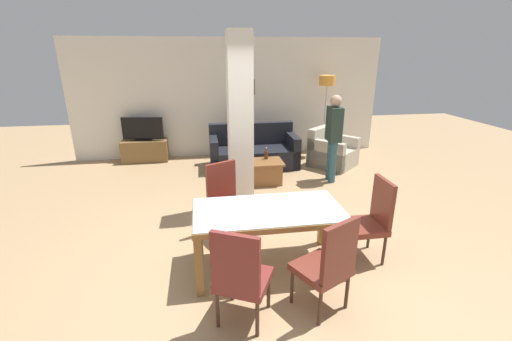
{
  "coord_description": "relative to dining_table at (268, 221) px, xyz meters",
  "views": [
    {
      "loc": [
        -0.68,
        -3.39,
        2.43
      ],
      "look_at": [
        0.0,
        0.88,
        0.9
      ],
      "focal_mm": 24.0,
      "sensor_mm": 36.0,
      "label": 1
    }
  ],
  "objects": [
    {
      "name": "standing_person",
      "position": [
        1.75,
        2.58,
        0.36
      ],
      "size": [
        0.25,
        0.39,
        1.66
      ],
      "rotation": [
        0.0,
        0.0,
        1.5
      ],
      "color": "#2E545D",
      "rests_on": "ground_plane"
    },
    {
      "name": "divider_pillar",
      "position": [
        -0.12,
        1.6,
        0.76
      ],
      "size": [
        0.35,
        0.39,
        2.7
      ],
      "color": "white",
      "rests_on": "ground_plane"
    },
    {
      "name": "tv_stand",
      "position": [
        -2.0,
        4.43,
        -0.35
      ],
      "size": [
        1.01,
        0.4,
        0.49
      ],
      "color": "brown",
      "rests_on": "ground_plane"
    },
    {
      "name": "dining_chair_far_left",
      "position": [
        -0.42,
        0.84,
        -0.05
      ],
      "size": [
        0.62,
        0.62,
        1.01
      ],
      "rotation": [
        0.0,
        0.0,
        -2.68
      ],
      "color": "maroon",
      "rests_on": "ground_plane"
    },
    {
      "name": "armchair",
      "position": [
        2.09,
        3.45,
        -0.31
      ],
      "size": [
        1.18,
        1.18,
        0.83
      ],
      "rotation": [
        0.0,
        0.0,
        3.85
      ],
      "color": "#B9AF9C",
      "rests_on": "ground_plane"
    },
    {
      "name": "dining_table",
      "position": [
        0.0,
        0.0,
        0.0
      ],
      "size": [
        1.68,
        0.86,
        0.75
      ],
      "color": "olive",
      "rests_on": "ground_plane"
    },
    {
      "name": "back_wall",
      "position": [
        0.0,
        4.71,
        0.76
      ],
      "size": [
        7.2,
        0.09,
        2.7
      ],
      "color": "white",
      "rests_on": "ground_plane"
    },
    {
      "name": "ground_plane",
      "position": [
        0.0,
        0.0,
        -0.59
      ],
      "size": [
        18.0,
        18.0,
        0.0
      ],
      "primitive_type": "plane",
      "color": "tan"
    },
    {
      "name": "dining_chair_near_left",
      "position": [
        -0.42,
        -0.85,
        -0.05
      ],
      "size": [
        0.62,
        0.62,
        1.01
      ],
      "rotation": [
        0.0,
        0.0,
        -0.46
      ],
      "color": "maroon",
      "rests_on": "ground_plane"
    },
    {
      "name": "bottle",
      "position": [
        0.51,
        2.81,
        -0.07
      ],
      "size": [
        0.07,
        0.07,
        0.22
      ],
      "color": "#4C2D14",
      "rests_on": "coffee_table"
    },
    {
      "name": "dining_chair_head_right",
      "position": [
        1.26,
        0.0,
        -0.05
      ],
      "size": [
        0.46,
        0.46,
        1.01
      ],
      "rotation": [
        0.0,
        0.0,
        1.57
      ],
      "color": "maroon",
      "rests_on": "ground_plane"
    },
    {
      "name": "tv_screen",
      "position": [
        -2.0,
        4.43,
        0.15
      ],
      "size": [
        0.91,
        0.25,
        0.53
      ],
      "rotation": [
        0.0,
        0.0,
        3.0
      ],
      "color": "black",
      "rests_on": "tv_stand"
    },
    {
      "name": "floor_lamp",
      "position": [
        2.2,
        4.3,
        1.0
      ],
      "size": [
        0.36,
        0.36,
        1.88
      ],
      "color": "#B7B7BC",
      "rests_on": "ground_plane"
    },
    {
      "name": "dining_chair_near_right",
      "position": [
        0.42,
        -0.8,
        -0.05
      ],
      "size": [
        0.62,
        0.62,
        1.01
      ],
      "rotation": [
        0.0,
        0.0,
        0.48
      ],
      "color": "maroon",
      "rests_on": "ground_plane"
    },
    {
      "name": "sofa",
      "position": [
        0.39,
        3.72,
        -0.29
      ],
      "size": [
        1.87,
        0.91,
        0.9
      ],
      "rotation": [
        0.0,
        0.0,
        3.14
      ],
      "color": "black",
      "rests_on": "ground_plane"
    },
    {
      "name": "coffee_table",
      "position": [
        0.43,
        2.67,
        -0.37
      ],
      "size": [
        0.73,
        0.56,
        0.43
      ],
      "color": "brown",
      "rests_on": "ground_plane"
    }
  ]
}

